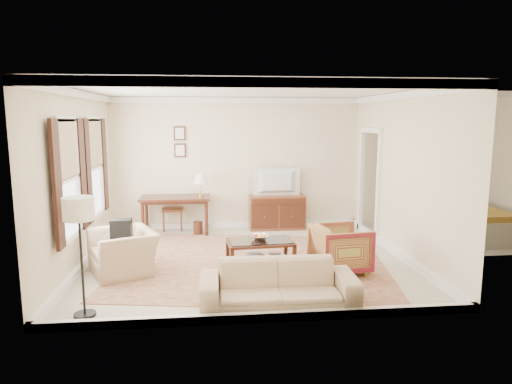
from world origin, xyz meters
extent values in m
cube|color=beige|center=(0.00, 0.00, 0.00)|extent=(5.50, 5.00, 0.01)
cube|color=white|center=(0.00, 0.00, 2.90)|extent=(5.50, 5.00, 0.01)
cube|color=beige|center=(0.00, 2.50, 1.45)|extent=(5.50, 0.01, 2.90)
cube|color=beige|center=(0.00, -2.50, 1.45)|extent=(5.50, 0.01, 2.90)
cube|color=beige|center=(-2.75, 0.00, 1.45)|extent=(0.01, 5.00, 2.90)
cube|color=beige|center=(2.75, 0.00, 1.45)|extent=(0.01, 5.00, 2.90)
cube|color=beige|center=(4.25, 1.15, 0.00)|extent=(3.00, 2.70, 0.01)
cube|color=maroon|center=(0.11, -0.20, 0.01)|extent=(4.93, 4.41, 0.01)
cube|color=#3B1B11|center=(-1.34, 2.03, 0.77)|extent=(1.46, 0.73, 0.05)
cylinder|color=#3B1B11|center=(-1.99, 1.75, 0.37)|extent=(0.07, 0.07, 0.75)
cylinder|color=#3B1B11|center=(-0.69, 1.75, 0.37)|extent=(0.07, 0.07, 0.75)
cylinder|color=#3B1B11|center=(-1.99, 2.32, 0.37)|extent=(0.07, 0.07, 0.75)
cylinder|color=#3B1B11|center=(-0.69, 2.32, 0.37)|extent=(0.07, 0.07, 0.75)
cube|color=brown|center=(0.87, 2.23, 0.38)|extent=(1.23, 0.47, 0.75)
imported|color=black|center=(0.87, 2.21, 1.25)|extent=(1.00, 0.57, 0.13)
cube|color=#3B1B11|center=(0.20, -0.38, 0.42)|extent=(1.12, 0.72, 0.04)
cube|color=silver|center=(0.20, -0.38, 0.45)|extent=(1.06, 0.65, 0.01)
cube|color=silver|center=(0.20, -0.38, 0.15)|extent=(1.04, 0.63, 0.02)
cube|color=#3B1B11|center=(-0.28, -0.70, 0.21)|extent=(0.06, 0.06, 0.42)
cube|color=#3B1B11|center=(0.73, -0.62, 0.21)|extent=(0.06, 0.06, 0.42)
cube|color=#3B1B11|center=(-0.33, -0.14, 0.21)|extent=(0.06, 0.06, 0.42)
cube|color=#3B1B11|center=(0.68, -0.05, 0.21)|extent=(0.06, 0.06, 0.42)
imported|color=silver|center=(0.19, -0.34, 0.51)|extent=(0.42, 0.42, 0.10)
imported|color=brown|center=(0.03, -0.31, 0.18)|extent=(0.26, 0.17, 0.38)
imported|color=brown|center=(0.35, -0.36, 0.17)|extent=(0.28, 0.05, 0.38)
imported|color=maroon|center=(1.44, -0.77, 0.42)|extent=(0.86, 0.90, 0.84)
imported|color=tan|center=(-2.00, -0.45, 0.46)|extent=(1.06, 1.24, 0.92)
cube|color=black|center=(-2.02, -0.42, 0.71)|extent=(0.26, 0.35, 0.40)
imported|color=tan|center=(0.25, -2.03, 0.40)|extent=(2.04, 0.63, 0.79)
cylinder|color=black|center=(-2.19, -2.07, 0.02)|extent=(0.27, 0.27, 0.04)
cylinder|color=black|center=(-2.19, -2.07, 0.65)|extent=(0.03, 0.03, 1.26)
cylinder|color=silver|center=(-2.19, -2.07, 1.37)|extent=(0.37, 0.37, 0.28)
camera|label=1|loc=(-0.63, -7.63, 2.43)|focal=32.00mm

